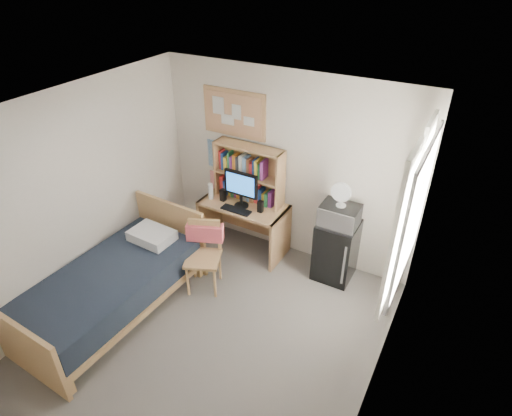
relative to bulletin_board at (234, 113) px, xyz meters
The scene contains 25 objects.
floor 2.95m from the bulletin_board, 69.48° to the right, with size 3.60×4.20×0.02m, color slate.
ceiling 2.33m from the bulletin_board, 69.48° to the right, with size 3.60×4.20×0.02m, color silver.
wall_back 1.00m from the bulletin_board, ahead, with size 3.60×0.04×2.60m, color white.
wall_left 2.40m from the bulletin_board, 116.08° to the right, with size 0.04×4.20×2.60m, color white.
wall_right 3.37m from the bulletin_board, 38.93° to the right, with size 0.04×4.20×2.60m, color white.
window_unit 2.70m from the bulletin_board, 19.26° to the right, with size 0.10×1.40×1.70m, color white.
curtain_left 2.83m from the bulletin_board, 27.19° to the right, with size 0.04×0.55×1.70m, color silver.
curtain_right 2.57m from the bulletin_board, 10.96° to the right, with size 0.04×0.55×1.70m, color silver.
bulletin_board is the anchor object (origin of this frame).
poster_wave 0.74m from the bulletin_board, behind, with size 0.30×0.01×0.42m, color teal.
poster_japan 1.18m from the bulletin_board, behind, with size 0.28×0.01×0.36m, color red.
desk 1.60m from the bulletin_board, 45.53° to the right, with size 1.21×0.61×0.76m, color tan.
desk_chair 1.96m from the bulletin_board, 78.16° to the right, with size 0.47×0.47×0.94m, color tan.
mini_fridge 2.25m from the bulletin_board, ahead, with size 0.49×0.49×0.84m, color black.
bed 2.74m from the bulletin_board, 101.93° to the right, with size 1.09×2.17×0.60m, color black.
hutch 0.83m from the bulletin_board, 27.36° to the right, with size 1.00×0.25×0.82m, color tan.
monitor 1.02m from the bulletin_board, 50.70° to the right, with size 0.49×0.04×0.53m, color black.
keyboard 1.29m from the bulletin_board, 59.54° to the right, with size 0.43×0.14×0.02m, color black.
speaker_left 1.13m from the bulletin_board, 89.88° to the right, with size 0.07×0.07×0.17m, color black.
speaker_right 1.29m from the bulletin_board, 31.79° to the right, with size 0.07×0.07×0.17m, color black.
water_bottle 1.13m from the bulletin_board, 114.25° to the right, with size 0.07×0.07×0.23m, color white.
hoodie 1.63m from the bulletin_board, 80.06° to the right, with size 0.47×0.14×0.22m, color #E75762.
microwave 1.93m from the bulletin_board, ahead, with size 0.47×0.36×0.27m, color #B6B6BB.
desk_fan 1.81m from the bulletin_board, ahead, with size 0.24×0.24×0.31m, color white.
pillow 1.93m from the bulletin_board, 106.54° to the right, with size 0.55×0.38×0.13m, color white.
Camera 1 is at (2.11, -2.59, 3.85)m, focal length 30.00 mm.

